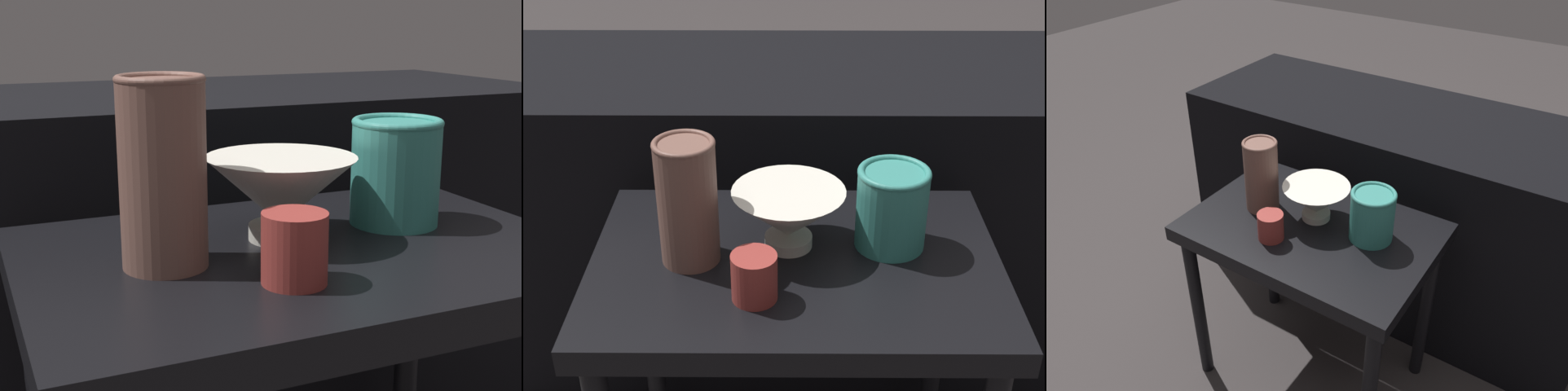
% 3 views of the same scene
% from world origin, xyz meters
% --- Properties ---
extents(table, '(0.61, 0.42, 0.56)m').
position_xyz_m(table, '(0.00, 0.00, 0.48)').
color(table, black).
rests_on(table, ground_plane).
extents(couch_backdrop, '(1.34, 0.50, 0.68)m').
position_xyz_m(couch_backdrop, '(0.00, 0.50, 0.34)').
color(couch_backdrop, black).
rests_on(couch_backdrop, ground_plane).
extents(bowl, '(0.17, 0.17, 0.10)m').
position_xyz_m(bowl, '(-0.01, 0.04, 0.61)').
color(bowl, silver).
rests_on(bowl, table).
extents(vase_textured_left, '(0.09, 0.09, 0.19)m').
position_xyz_m(vase_textured_left, '(-0.16, -0.00, 0.66)').
color(vase_textured_left, brown).
rests_on(vase_textured_left, table).
extents(vase_colorful_right, '(0.11, 0.11, 0.13)m').
position_xyz_m(vase_colorful_right, '(0.14, 0.04, 0.62)').
color(vase_colorful_right, teal).
rests_on(vase_colorful_right, table).
extents(cup, '(0.06, 0.06, 0.07)m').
position_xyz_m(cup, '(-0.06, -0.10, 0.59)').
color(cup, maroon).
rests_on(cup, table).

